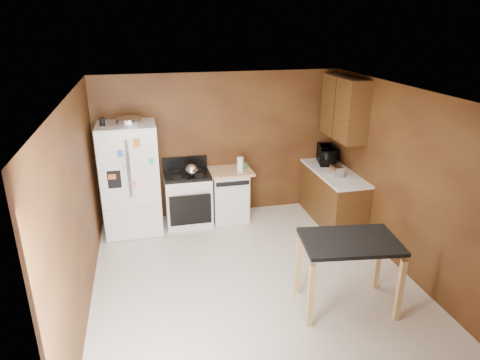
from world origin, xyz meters
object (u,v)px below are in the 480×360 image
object	(u,v)px
paper_towel	(240,165)
green_canister	(244,166)
roasting_pan	(128,121)
refrigerator	(131,179)
kettle	(191,170)
dishwasher	(229,194)
toaster	(337,171)
island	(349,251)
microwave	(326,155)
gas_range	(188,197)
pen_cup	(102,122)

from	to	relation	value
paper_towel	green_canister	distance (m)	0.18
roasting_pan	paper_towel	size ratio (longest dim) A/B	1.58
green_canister	refrigerator	distance (m)	1.90
kettle	dishwasher	size ratio (longest dim) A/B	0.23
refrigerator	kettle	bearing A→B (deg)	-5.02
toaster	island	distance (m)	2.20
toaster	island	world-z (taller)	toaster
paper_towel	dishwasher	world-z (taller)	paper_towel
green_canister	microwave	bearing A→B (deg)	-2.11
green_canister	island	world-z (taller)	green_canister
toaster	gas_range	xyz separation A→B (m)	(-2.37, 0.68, -0.52)
paper_towel	kettle	bearing A→B (deg)	-176.18
paper_towel	microwave	xyz separation A→B (m)	(1.59, 0.08, 0.02)
pen_cup	kettle	distance (m)	1.56
gas_range	kettle	bearing A→B (deg)	-66.67
roasting_pan	green_canister	size ratio (longest dim) A/B	3.74
paper_towel	microwave	world-z (taller)	microwave
paper_towel	green_canister	size ratio (longest dim) A/B	2.37
kettle	paper_towel	world-z (taller)	paper_towel
green_canister	island	distance (m)	2.84
paper_towel	green_canister	bearing A→B (deg)	53.72
dishwasher	kettle	bearing A→B (deg)	-165.45
toaster	dishwasher	distance (m)	1.87
kettle	paper_towel	size ratio (longest dim) A/B	0.81
roasting_pan	gas_range	bearing A→B (deg)	6.09
gas_range	dishwasher	xyz separation A→B (m)	(0.72, 0.02, -0.01)
island	refrigerator	bearing A→B (deg)	133.18
paper_towel	island	world-z (taller)	paper_towel
paper_towel	island	xyz separation A→B (m)	(0.70, -2.64, -0.26)
roasting_pan	pen_cup	world-z (taller)	pen_cup
paper_towel	toaster	distance (m)	1.59
green_canister	toaster	bearing A→B (deg)	-27.71
gas_range	dishwasher	bearing A→B (deg)	1.94
kettle	gas_range	size ratio (longest dim) A/B	0.19
green_canister	paper_towel	bearing A→B (deg)	-126.28
paper_towel	island	size ratio (longest dim) A/B	0.21
gas_range	pen_cup	bearing A→B (deg)	-174.86
gas_range	green_canister	bearing A→B (deg)	2.57
gas_range	island	bearing A→B (deg)	-59.71
island	microwave	bearing A→B (deg)	71.93
green_canister	dishwasher	distance (m)	0.56
gas_range	microwave	bearing A→B (deg)	-0.24
roasting_pan	kettle	xyz separation A→B (m)	(0.93, -0.05, -0.85)
toaster	refrigerator	world-z (taller)	refrigerator
roasting_pan	refrigerator	xyz separation A→B (m)	(-0.05, 0.03, -0.95)
refrigerator	gas_range	world-z (taller)	refrigerator
roasting_pan	microwave	xyz separation A→B (m)	(3.34, 0.08, -0.81)
microwave	refrigerator	distance (m)	3.39
gas_range	island	xyz separation A→B (m)	(1.59, -2.73, 0.30)
pen_cup	dishwasher	bearing A→B (deg)	3.97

